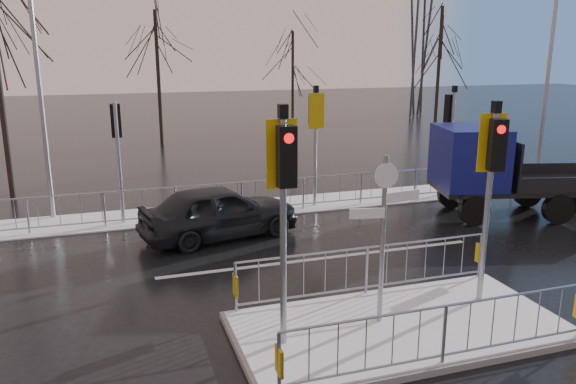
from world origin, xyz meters
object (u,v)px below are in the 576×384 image
object	(u,v)px
flatbed_truck	(495,169)
car_far_lane	(220,211)
street_lamp_left	(40,66)
traffic_island	(399,311)
street_lamp_right	(551,65)

from	to	relation	value
flatbed_truck	car_far_lane	bearing A→B (deg)	176.18
flatbed_truck	street_lamp_left	size ratio (longest dim) A/B	0.76
flatbed_truck	street_lamp_left	distance (m)	13.63
traffic_island	street_lamp_right	bearing A→B (deg)	38.73
flatbed_truck	street_lamp_right	size ratio (longest dim) A/B	0.78
traffic_island	street_lamp_right	world-z (taller)	street_lamp_right
traffic_island	street_lamp_right	xyz separation A→B (m)	(10.58, 8.49, 4.00)
flatbed_truck	street_lamp_right	distance (m)	5.95
car_far_lane	street_lamp_right	distance (m)	13.34
traffic_island	car_far_lane	world-z (taller)	traffic_island
traffic_island	street_lamp_left	world-z (taller)	street_lamp_left
flatbed_truck	street_lamp_right	world-z (taller)	street_lamp_right
car_far_lane	street_lamp_right	xyz separation A→B (m)	(12.62, 2.33, 3.66)
traffic_island	street_lamp_left	xyz separation A→B (m)	(-6.42, 9.49, 4.10)
traffic_island	flatbed_truck	world-z (taller)	traffic_island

